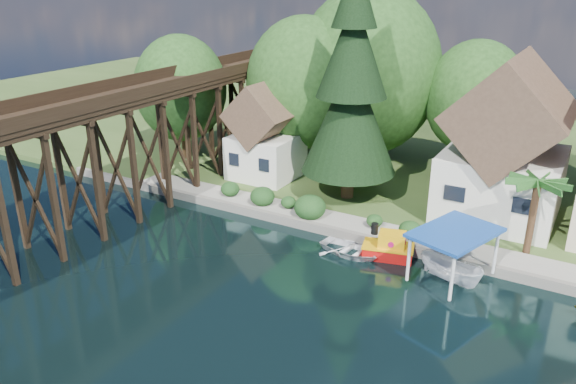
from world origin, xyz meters
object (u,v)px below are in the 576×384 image
house_left (505,150)px  tugboat (389,248)px  conifer (351,88)px  shed (266,137)px  palm_tree (538,185)px  boat_canopy (452,260)px  boat_white_a (349,248)px  trestle_bridge (135,138)px

house_left → tugboat: bearing=-116.7°
conifer → tugboat: bearing=-48.9°
shed → palm_tree: shed is taller
conifer → tugboat: size_ratio=5.04×
tugboat → boat_canopy: size_ratio=0.59×
house_left → boat_white_a: bearing=-124.6°
house_left → trestle_bridge: bearing=-154.8°
boat_canopy → palm_tree: bearing=55.9°
shed → boat_canopy: shed is taller
conifer → palm_tree: size_ratio=3.41×
palm_tree → boat_white_a: 11.47m
palm_tree → boat_canopy: palm_tree is taller
trestle_bridge → tugboat: size_ratio=13.15×
house_left → shed: (-18.00, -1.50, -1.31)m
shed → palm_tree: (20.75, -3.62, 1.01)m
boat_white_a → house_left: bearing=-25.0°
conifer → boat_white_a: size_ratio=4.36×
boat_canopy → tugboat: bearing=166.5°
house_left → shed: house_left is taller
shed → trestle_bridge: bearing=-118.2°
trestle_bridge → house_left: house_left is taller
palm_tree → conifer: bearing=167.9°
trestle_bridge → palm_tree: bearing=12.5°
trestle_bridge → conifer: 15.62m
house_left → boat_canopy: 10.65m
palm_tree → boat_canopy: 6.78m
shed → tugboat: 15.74m
trestle_bridge → conifer: bearing=33.9°
trestle_bridge → house_left: 25.42m
shed → conifer: (7.67, -0.81, 4.82)m
palm_tree → boat_white_a: (-9.50, -4.66, -4.43)m
conifer → palm_tree: 13.92m
shed → boat_white_a: shed is taller
shed → conifer: size_ratio=0.46×
house_left → shed: size_ratio=1.40×
house_left → conifer: conifer is taller
house_left → tugboat: house_left is taller
boat_white_a → boat_canopy: boat_canopy is taller
shed → house_left: bearing=4.8°
boat_white_a → boat_canopy: bearing=-81.8°
conifer → boat_white_a: conifer is taller
trestle_bridge → conifer: (12.67, 8.52, 3.30)m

